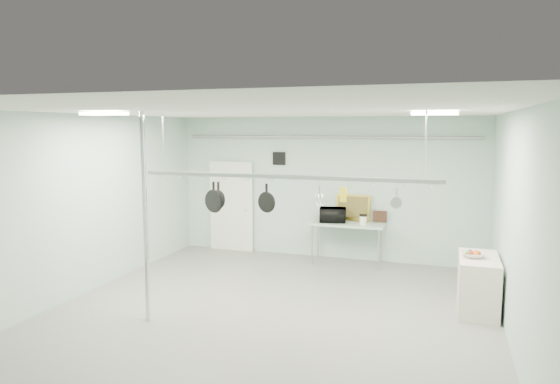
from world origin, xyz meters
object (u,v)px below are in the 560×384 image
(coffee_canister, at_px, (363,220))
(prep_table, at_px, (348,226))
(skillet_mid, at_px, (218,194))
(pot_rack, at_px, (283,175))
(side_cabinet, at_px, (478,284))
(microwave, at_px, (333,215))
(fruit_bowl, at_px, (473,255))
(chrome_pole, at_px, (145,218))
(skillet_right, at_px, (267,198))
(skillet_left, at_px, (214,197))

(coffee_canister, bearing_deg, prep_table, 164.85)
(prep_table, distance_m, skillet_mid, 3.77)
(prep_table, bearing_deg, pot_rack, -96.91)
(prep_table, xyz_separation_m, side_cabinet, (2.55, -2.20, -0.38))
(microwave, relative_size, coffee_canister, 3.14)
(coffee_canister, height_order, fruit_bowl, coffee_canister)
(microwave, bearing_deg, chrome_pole, 53.99)
(chrome_pole, distance_m, microwave, 4.65)
(coffee_canister, distance_m, skillet_right, 3.47)
(microwave, bearing_deg, fruit_bowl, 130.46)
(fruit_bowl, xyz_separation_m, skillet_left, (-4.04, -1.04, 0.89))
(microwave, height_order, skillet_mid, skillet_mid)
(prep_table, xyz_separation_m, skillet_left, (-1.59, -3.30, 1.00))
(pot_rack, height_order, skillet_mid, pot_rack)
(skillet_mid, bearing_deg, coffee_canister, 85.72)
(skillet_left, bearing_deg, chrome_pole, -111.01)
(skillet_mid, bearing_deg, skillet_right, 25.78)
(pot_rack, xyz_separation_m, coffee_canister, (0.75, 3.21, -1.23))
(prep_table, relative_size, side_cabinet, 1.33)
(fruit_bowl, bearing_deg, microwave, 141.17)
(prep_table, relative_size, pot_rack, 0.33)
(chrome_pole, relative_size, coffee_canister, 17.69)
(chrome_pole, xyz_separation_m, side_cabinet, (4.85, 2.00, -1.15))
(prep_table, xyz_separation_m, microwave, (-0.33, -0.02, 0.23))
(prep_table, relative_size, skillet_left, 3.20)
(pot_rack, distance_m, skillet_mid, 1.16)
(prep_table, distance_m, microwave, 0.40)
(coffee_canister, distance_m, fruit_bowl, 3.01)
(chrome_pole, relative_size, pot_rack, 0.67)
(microwave, relative_size, skillet_right, 1.23)
(chrome_pole, height_order, skillet_mid, chrome_pole)
(side_cabinet, xyz_separation_m, fruit_bowl, (-0.10, -0.06, 0.49))
(microwave, distance_m, skillet_right, 3.39)
(skillet_mid, relative_size, skillet_right, 0.89)
(pot_rack, height_order, skillet_right, pot_rack)
(skillet_left, xyz_separation_m, skillet_mid, (0.09, 0.00, 0.04))
(microwave, height_order, coffee_canister, microwave)
(chrome_pole, height_order, side_cabinet, chrome_pole)
(skillet_mid, bearing_deg, side_cabinet, 40.96)
(chrome_pole, relative_size, microwave, 5.63)
(pot_rack, relative_size, coffee_canister, 26.53)
(coffee_canister, relative_size, skillet_right, 0.39)
(side_cabinet, height_order, fruit_bowl, fruit_bowl)
(prep_table, xyz_separation_m, skillet_right, (-0.67, -3.30, 1.02))
(pot_rack, xyz_separation_m, fruit_bowl, (2.85, 1.04, -1.29))
(chrome_pole, distance_m, skillet_mid, 1.23)
(coffee_canister, bearing_deg, skillet_right, -107.69)
(chrome_pole, relative_size, skillet_right, 6.94)
(fruit_bowl, height_order, skillet_right, skillet_right)
(side_cabinet, distance_m, skillet_mid, 4.44)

